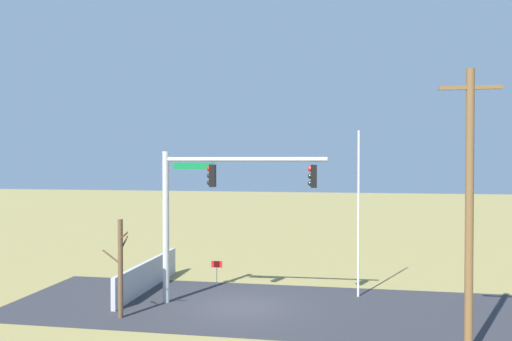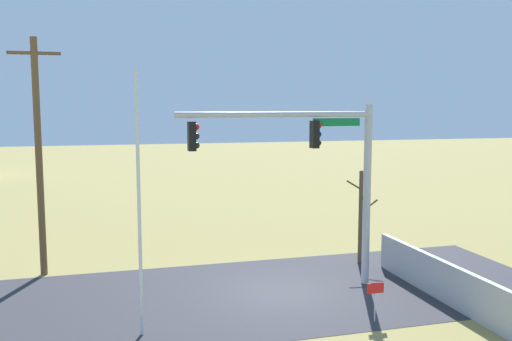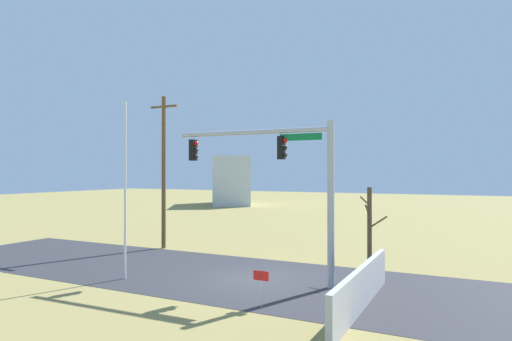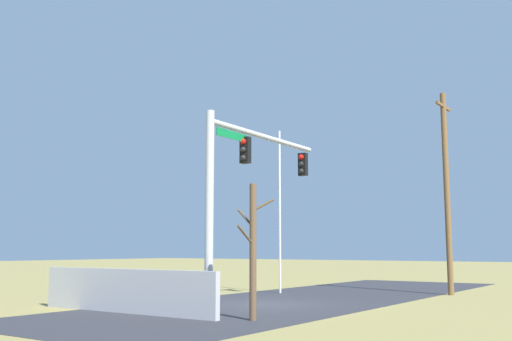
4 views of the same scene
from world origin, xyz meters
name	(u,v)px [view 1 (image 1 of 4)]	position (x,y,z in m)	size (l,w,h in m)	color
ground_plane	(241,306)	(0.00, 0.00, 0.00)	(160.00, 160.00, 0.00)	olive
road_surface	(336,311)	(-4.00, 0.00, 0.01)	(28.00, 8.00, 0.01)	#2D2D33
sidewalk_corner	(145,301)	(4.35, 0.07, 0.00)	(6.00, 6.00, 0.01)	#B7B5AD
retaining_fence	(148,275)	(5.02, -1.98, 0.69)	(0.20, 7.51, 1.38)	#A8A8AD
signal_mast	(208,197)	(1.47, 0.02, 4.63)	(7.12, 0.48, 6.61)	#B2B5BA
flagpole	(358,214)	(-4.93, -2.44, 3.79)	(0.10, 0.10, 7.57)	silver
utility_pole	(469,208)	(-8.26, 4.35, 4.72)	(1.90, 0.26, 9.11)	brown
bare_tree	(120,267)	(4.35, 2.51, 2.01)	(1.27, 1.02, 3.90)	brown
open_sign	(217,267)	(1.95, -3.36, 0.91)	(0.56, 0.04, 1.22)	silver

